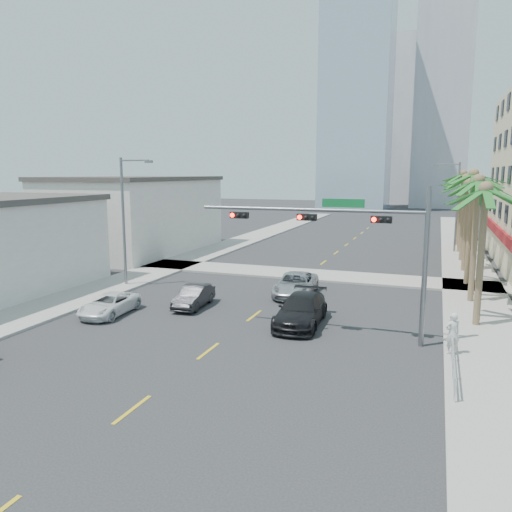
{
  "coord_description": "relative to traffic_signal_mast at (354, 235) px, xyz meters",
  "views": [
    {
      "loc": [
        9.38,
        -15.47,
        7.95
      ],
      "look_at": [
        0.26,
        9.59,
        3.5
      ],
      "focal_mm": 35.0,
      "sensor_mm": 36.0,
      "label": 1
    }
  ],
  "objects": [
    {
      "name": "building_left_far",
      "position": [
        -25.28,
        20.05,
        -1.46
      ],
      "size": [
        11.0,
        18.0,
        7.2
      ],
      "primitive_type": "cube",
      "color": "beige",
      "rests_on": "ground"
    },
    {
      "name": "palm_tree_7",
      "position": [
        5.82,
        40.45,
        2.37
      ],
      "size": [
        4.8,
        4.8,
        8.16
      ],
      "color": "brown",
      "rests_on": "ground"
    },
    {
      "name": "guardrail",
      "position": [
        4.52,
        -1.95,
        -4.39
      ],
      "size": [
        0.08,
        8.08,
        1.0
      ],
      "color": "silver",
      "rests_on": "ground"
    },
    {
      "name": "tower_far_right",
      "position": [
        3.22,
        102.05,
        24.94
      ],
      "size": [
        12.0,
        12.0,
        60.0
      ],
      "primitive_type": "cube",
      "color": "#ADADB2",
      "rests_on": "ground"
    },
    {
      "name": "car_parked_far",
      "position": [
        -13.58,
        -0.52,
        -4.47
      ],
      "size": [
        2.22,
        4.39,
        1.19
      ],
      "primitive_type": "imported",
      "rotation": [
        0.0,
        0.0,
        0.06
      ],
      "color": "white",
      "rests_on": "ground"
    },
    {
      "name": "palm_tree_5",
      "position": [
        5.82,
        30.05,
        2.72
      ],
      "size": [
        4.8,
        4.8,
        8.52
      ],
      "color": "brown",
      "rests_on": "ground"
    },
    {
      "name": "car_lane_left",
      "position": [
        -9.84,
        2.6,
        -4.42
      ],
      "size": [
        1.63,
        3.96,
        1.28
      ],
      "primitive_type": "imported",
      "rotation": [
        0.0,
        0.0,
        0.07
      ],
      "color": "black",
      "rests_on": "ground"
    },
    {
      "name": "car_lane_right",
      "position": [
        -2.89,
        1.37,
        -4.28
      ],
      "size": [
        2.46,
        5.52,
        1.57
      ],
      "primitive_type": "imported",
      "rotation": [
        0.0,
        0.0,
        0.05
      ],
      "color": "black",
      "rests_on": "ground"
    },
    {
      "name": "palm_tree_6",
      "position": [
        5.82,
        35.25,
        2.02
      ],
      "size": [
        4.8,
        4.8,
        7.8
      ],
      "color": "brown",
      "rests_on": "ground"
    },
    {
      "name": "palm_tree_4",
      "position": [
        5.82,
        24.85,
        2.37
      ],
      "size": [
        4.8,
        4.8,
        8.16
      ],
      "color": "brown",
      "rests_on": "ground"
    },
    {
      "name": "pedestrian",
      "position": [
        4.52,
        -0.95,
        -3.99
      ],
      "size": [
        0.8,
        0.71,
        1.84
      ],
      "primitive_type": "imported",
      "rotation": [
        0.0,
        0.0,
        3.64
      ],
      "color": "silver",
      "rests_on": "sidewalk_right"
    },
    {
      "name": "traffic_signal_mast",
      "position": [
        0.0,
        0.0,
        0.0
      ],
      "size": [
        11.12,
        0.54,
        7.2
      ],
      "color": "slate",
      "rests_on": "ground"
    },
    {
      "name": "streetlight_right",
      "position": [
        5.21,
        30.05,
        -0.0
      ],
      "size": [
        2.55,
        0.25,
        9.0
      ],
      "color": "slate",
      "rests_on": "ground"
    },
    {
      "name": "tower_far_left",
      "position": [
        -13.78,
        87.05,
        18.94
      ],
      "size": [
        14.0,
        14.0,
        48.0
      ],
      "primitive_type": "cube",
      "color": "#99B2C6",
      "rests_on": "ground"
    },
    {
      "name": "ground",
      "position": [
        -5.78,
        -7.95,
        -5.06
      ],
      "size": [
        260.0,
        260.0,
        0.0
      ],
      "primitive_type": "plane",
      "color": "#262628",
      "rests_on": "ground"
    },
    {
      "name": "sidewalk_cross",
      "position": [
        -5.78,
        14.05,
        -4.99
      ],
      "size": [
        80.0,
        4.0,
        0.15
      ],
      "primitive_type": "cube",
      "color": "gray",
      "rests_on": "ground"
    },
    {
      "name": "sidewalk_right",
      "position": [
        6.22,
        12.05,
        -4.99
      ],
      "size": [
        4.0,
        120.0,
        0.15
      ],
      "primitive_type": "cube",
      "color": "gray",
      "rests_on": "ground"
    },
    {
      "name": "streetlight_left",
      "position": [
        -16.78,
        6.05,
        -0.0
      ],
      "size": [
        2.55,
        0.25,
        9.0
      ],
      "color": "slate",
      "rests_on": "ground"
    },
    {
      "name": "palm_tree_3",
      "position": [
        5.82,
        19.65,
        2.02
      ],
      "size": [
        4.8,
        4.8,
        7.8
      ],
      "color": "brown",
      "rests_on": "ground"
    },
    {
      "name": "palm_tree_0",
      "position": [
        5.82,
        4.05,
        2.02
      ],
      "size": [
        4.8,
        4.8,
        7.8
      ],
      "color": "brown",
      "rests_on": "ground"
    },
    {
      "name": "sidewalk_left",
      "position": [
        -17.78,
        12.05,
        -4.99
      ],
      "size": [
        4.0,
        120.0,
        0.15
      ],
      "primitive_type": "cube",
      "color": "gray",
      "rests_on": "ground"
    },
    {
      "name": "tower_far_center",
      "position": [
        -8.78,
        117.05,
        15.94
      ],
      "size": [
        16.0,
        16.0,
        42.0
      ],
      "primitive_type": "cube",
      "color": "#ADADB2",
      "rests_on": "ground"
    },
    {
      "name": "car_lane_center",
      "position": [
        -4.87,
        7.45,
        -4.33
      ],
      "size": [
        2.94,
        5.51,
        1.47
      ],
      "primitive_type": "imported",
      "rotation": [
        0.0,
        0.0,
        0.1
      ],
      "color": "#B6B7BB",
      "rests_on": "ground"
    },
    {
      "name": "palm_tree_2",
      "position": [
        5.82,
        14.45,
        2.72
      ],
      "size": [
        4.8,
        4.8,
        8.52
      ],
      "color": "brown",
      "rests_on": "ground"
    },
    {
      "name": "palm_tree_1",
      "position": [
        5.82,
        9.25,
        2.37
      ],
      "size": [
        4.8,
        4.8,
        8.16
      ],
      "color": "brown",
      "rests_on": "ground"
    }
  ]
}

